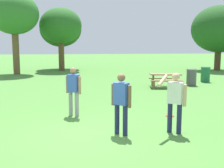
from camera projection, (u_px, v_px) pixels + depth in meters
ground_plane at (89, 135)px, 7.32m from camera, size 120.00×120.00×0.00m
person_thrower at (73, 88)px, 9.10m from camera, size 0.50×0.42×1.64m
person_catcher at (175, 98)px, 7.33m from camera, size 0.84×0.51×1.64m
person_bystander at (121, 100)px, 7.21m from camera, size 0.47×0.45×1.64m
frisbee at (170, 116)px, 9.21m from camera, size 0.28×0.28×0.03m
picnic_table_near at (165, 77)px, 15.27m from camera, size 1.93×1.71×0.77m
trash_can_beside_table at (205, 74)px, 17.45m from camera, size 0.59×0.59×0.96m
trash_can_further_along at (191, 77)px, 15.97m from camera, size 0.59×0.59×0.96m
tree_tall_left at (14, 14)px, 21.44m from camera, size 3.83×3.83×6.39m
tree_broad_center at (61, 30)px, 26.11m from camera, size 3.93×3.93×5.47m
tree_far_right at (61, 26)px, 24.22m from camera, size 3.68×3.68×5.57m
tree_slender_mid at (219, 29)px, 24.70m from camera, size 4.94×4.94×5.84m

